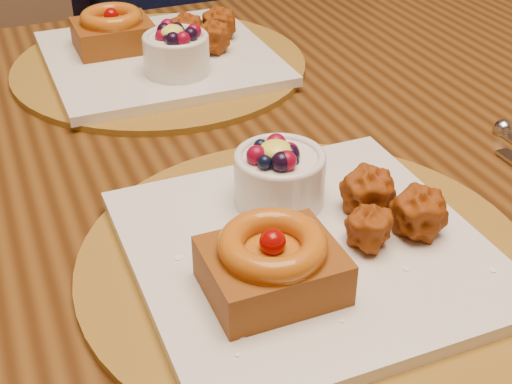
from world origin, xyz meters
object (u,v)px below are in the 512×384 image
Objects in this scene: dining_table at (219,203)px; place_setting_far at (158,54)px; chair_far at (190,75)px; place_setting_near at (303,240)px.

dining_table is 4.21× the size of place_setting_far.
chair_far is (0.22, 0.61, -0.32)m from place_setting_far.
dining_table is at bearing -89.47° from place_setting_far.
place_setting_far reaches higher than chair_far.
place_setting_near is 0.46× the size of chair_far.
place_setting_near is 1.11m from chair_far.
place_setting_far reaches higher than dining_table.
dining_table is 1.93× the size of chair_far.
place_setting_far is 0.72m from chair_far.
dining_table is at bearing 89.47° from place_setting_near.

